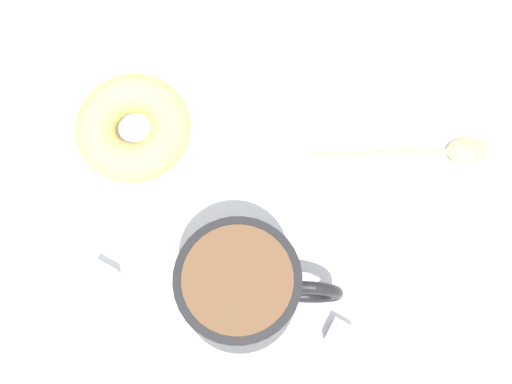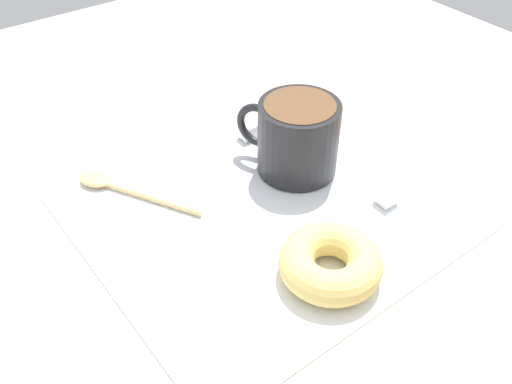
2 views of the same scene
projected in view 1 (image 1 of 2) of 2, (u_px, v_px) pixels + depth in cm
name	position (u px, v px, depth cm)	size (l,w,h in cm)	color
ground_plane	(260.00, 181.00, 59.35)	(120.00, 120.00, 2.00)	tan
napkin	(256.00, 200.00, 57.70)	(34.16, 34.16, 0.30)	white
coffee_cup	(241.00, 288.00, 51.25)	(11.41, 8.75, 8.20)	black
donut	(133.00, 128.00, 57.56)	(9.33, 9.33, 3.24)	#E5C66B
spoon	(440.00, 152.00, 58.28)	(13.66, 8.56, 0.90)	#D8B772
sugar_cube	(103.00, 277.00, 54.84)	(1.83, 1.83, 1.83)	white
sugar_cube_extra	(339.00, 334.00, 53.67)	(1.70, 1.70, 1.70)	white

